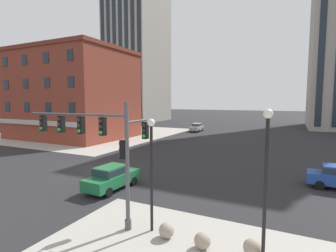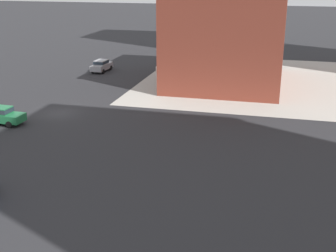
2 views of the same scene
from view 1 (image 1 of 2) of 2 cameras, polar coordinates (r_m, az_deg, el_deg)
The scene contains 12 objects.
ground_plane at distance 24.80m, azimuth -15.27°, elevation -9.23°, with size 320.00×320.00×0.00m, color #262628.
sidewalk_far_corner at distance 52.63m, azimuth -17.33°, elevation -1.51°, with size 32.00×32.00×0.02m, color #A8A399.
traffic_signal_main at distance 13.50m, azimuth -14.54°, elevation -3.45°, with size 6.71×2.09×6.20m.
bollard_sphere_curb_a at distance 12.69m, azimuth -0.34°, elevation -22.10°, with size 0.71×0.71×0.71m, color gray.
bollard_sphere_curb_b at distance 12.02m, azimuth 7.61°, elevation -23.84°, with size 0.71×0.71×0.71m, color gray.
bollard_sphere_curb_c at distance 11.97m, azimuth 18.11°, elevation -24.20°, with size 0.71×0.71×0.71m, color gray.
street_lamp_corner_near at distance 12.27m, azimuth -3.69°, elevation -7.87°, with size 0.36×0.36×5.42m.
street_lamp_mid_sidewalk at distance 10.43m, azimuth 20.89°, elevation -9.00°, with size 0.36×0.36×5.96m.
car_main_southbound_near at distance 19.00m, azimuth -12.33°, elevation -10.86°, with size 2.03×4.47×1.68m.
car_cross_eastbound at distance 53.20m, azimuth 6.36°, elevation -0.22°, with size 2.03×4.47×1.68m.
storefront_block_near_corner at distance 47.57m, azimuth -20.28°, elevation 6.60°, with size 19.08×14.42×14.76m.
residential_tower_skyline_left at distance 87.73m, azimuth -6.80°, elevation 25.49°, with size 14.69×18.42×72.35m.
Camera 1 is at (15.92, -17.96, 6.25)m, focal length 27.53 mm.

